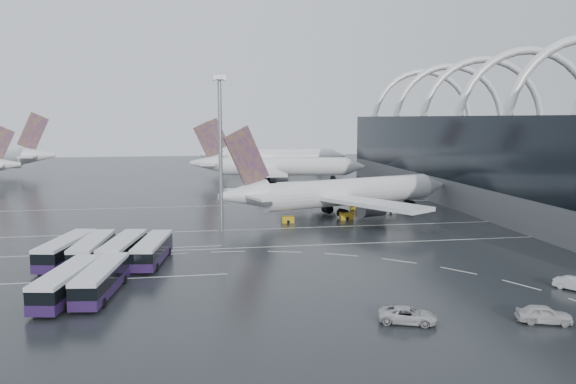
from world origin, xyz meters
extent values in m
plane|color=black|center=(0.00, 0.00, 0.00)|extent=(420.00, 420.00, 0.00)
cube|color=#56585A|center=(62.00, 20.00, 3.00)|extent=(42.00, 160.00, 6.00)
cube|color=black|center=(62.00, 20.00, 13.00)|extent=(42.00, 160.00, 14.00)
torus|color=white|center=(58.00, 28.00, 18.00)|extent=(33.80, 1.80, 33.80)
torus|color=white|center=(58.00, 47.00, 18.00)|extent=(33.80, 1.80, 33.80)
torus|color=white|center=(58.00, 66.00, 18.00)|extent=(33.80, 1.80, 33.80)
torus|color=white|center=(58.00, 85.00, 18.00)|extent=(33.80, 1.80, 33.80)
cube|color=silver|center=(0.00, -2.00, 0.01)|extent=(120.00, 0.25, 0.01)
cube|color=silver|center=(0.00, 12.00, 0.01)|extent=(120.00, 0.25, 0.01)
cube|color=silver|center=(0.00, 40.00, 0.01)|extent=(120.00, 0.25, 0.01)
cube|color=silver|center=(-24.00, -16.00, 0.01)|extent=(28.00, 0.25, 0.01)
cube|color=silver|center=(-24.00, 0.00, 0.01)|extent=(28.00, 0.25, 0.01)
cylinder|color=white|center=(17.27, 23.88, 4.73)|extent=(38.29, 18.08, 5.38)
cone|color=white|center=(38.13, 31.33, 4.73)|extent=(7.05, 6.94, 5.38)
cone|color=white|center=(-5.34, 15.82, 5.66)|extent=(10.54, 8.18, 5.38)
cube|color=#491B73|center=(-4.47, 16.13, 12.52)|extent=(8.60, 3.53, 11.40)
cube|color=white|center=(-3.59, 16.44, 5.66)|extent=(9.54, 17.13, 0.46)
cube|color=white|center=(17.67, 11.72, 4.17)|extent=(17.69, 23.15, 0.74)
cube|color=white|center=(9.88, 33.56, 4.17)|extent=(9.52, 23.85, 0.74)
cylinder|color=slate|center=(19.20, 15.71, 2.50)|extent=(5.86, 4.68, 3.15)
cylinder|color=slate|center=(13.59, 31.43, 2.50)|extent=(5.86, 4.68, 3.15)
cube|color=black|center=(13.78, 22.64, 1.02)|extent=(12.48, 9.33, 2.04)
cylinder|color=white|center=(12.99, 84.17, 4.84)|extent=(38.66, 12.50, 5.51)
cone|color=white|center=(34.61, 80.10, 4.84)|extent=(6.62, 6.47, 5.51)
cone|color=white|center=(-10.50, 88.59, 5.79)|extent=(10.35, 7.17, 5.51)
cube|color=#491B73|center=(-9.56, 88.42, 12.82)|extent=(9.10, 2.25, 11.68)
cube|color=white|center=(-8.63, 88.24, 5.79)|extent=(7.36, 17.59, 0.47)
cube|color=white|center=(7.06, 73.21, 4.27)|extent=(7.20, 23.89, 0.76)
cube|color=white|center=(11.45, 96.54, 4.27)|extent=(15.28, 24.47, 0.76)
cylinder|color=slate|center=(10.48, 75.95, 2.56)|extent=(5.73, 4.14, 3.23)
cylinder|color=slate|center=(13.64, 92.75, 2.56)|extent=(5.73, 4.14, 3.23)
cube|color=black|center=(9.26, 84.87, 1.04)|extent=(12.33, 8.08, 2.09)
cylinder|color=white|center=(17.78, 124.08, 5.10)|extent=(39.08, 7.08, 5.80)
cone|color=white|center=(40.22, 123.34, 5.10)|extent=(6.19, 6.00, 5.80)
cone|color=white|center=(-6.66, 124.89, 6.10)|extent=(10.19, 6.13, 5.80)
cube|color=#491B73|center=(-5.66, 124.85, 13.51)|extent=(9.65, 0.92, 12.30)
cube|color=white|center=(-4.66, 124.82, 6.10)|extent=(5.09, 18.15, 0.50)
cube|color=white|center=(13.37, 111.71, 4.50)|extent=(11.29, 25.86, 0.80)
cube|color=white|center=(14.19, 136.71, 4.50)|extent=(12.81, 25.97, 0.80)
cylinder|color=slate|center=(16.48, 115.11, 2.70)|extent=(5.61, 3.58, 3.40)
cylinder|color=slate|center=(17.08, 133.11, 2.70)|extent=(5.61, 3.58, 3.40)
cube|color=black|center=(13.78, 124.21, 1.10)|extent=(12.21, 6.80, 2.20)
cone|color=white|center=(-70.93, 97.33, 5.40)|extent=(9.62, 6.60, 5.14)
cube|color=#491B73|center=(-71.80, 97.18, 11.96)|extent=(8.49, 2.01, 10.89)
cone|color=white|center=(-67.10, 119.66, 6.72)|extent=(11.44, 7.16, 6.39)
cube|color=#491B73|center=(-68.20, 119.58, 14.87)|extent=(10.63, 1.42, 13.54)
cube|color=white|center=(-69.30, 119.50, 6.72)|extent=(6.36, 20.13, 0.55)
cube|color=#241440|center=(-31.19, -7.13, 0.95)|extent=(5.85, 14.13, 1.17)
cube|color=black|center=(-31.19, -7.13, 2.23)|extent=(5.85, 13.87, 1.38)
cube|color=silver|center=(-31.19, -7.13, 3.16)|extent=(5.85, 14.13, 0.48)
cylinder|color=black|center=(-30.65, -11.76, 0.53)|extent=(0.58, 1.11, 1.06)
cylinder|color=black|center=(-33.54, -11.15, 0.53)|extent=(0.58, 1.11, 1.06)
cylinder|color=black|center=(-28.83, -3.12, 0.53)|extent=(0.58, 1.11, 1.06)
cylinder|color=black|center=(-31.72, -2.51, 0.53)|extent=(0.58, 1.11, 1.06)
cube|color=#241440|center=(-27.66, -7.79, 0.94)|extent=(4.29, 13.84, 1.15)
cube|color=black|center=(-27.66, -7.79, 2.20)|extent=(4.32, 13.57, 1.36)
cube|color=silver|center=(-27.66, -7.79, 3.12)|extent=(4.29, 13.84, 0.47)
cylinder|color=black|center=(-26.61, -12.27, 0.52)|extent=(0.46, 1.08, 1.05)
cylinder|color=black|center=(-29.51, -12.00, 0.52)|extent=(0.46, 1.08, 1.05)
cylinder|color=black|center=(-25.80, -3.59, 0.52)|extent=(0.46, 1.08, 1.05)
cylinder|color=black|center=(-28.70, -3.32, 0.52)|extent=(0.46, 1.08, 1.05)
cube|color=#241440|center=(-23.59, -8.51, 0.95)|extent=(5.31, 14.08, 1.16)
cube|color=black|center=(-23.59, -8.51, 2.22)|extent=(5.32, 13.82, 1.38)
cube|color=silver|center=(-23.59, -8.51, 3.15)|extent=(5.31, 14.08, 0.48)
cylinder|color=black|center=(-22.87, -13.10, 0.53)|extent=(0.54, 1.11, 1.06)
cylinder|color=black|center=(-25.77, -12.61, 0.53)|extent=(0.54, 1.11, 1.06)
cylinder|color=black|center=(-21.40, -4.41, 0.53)|extent=(0.54, 1.11, 1.06)
cylinder|color=black|center=(-24.31, -3.92, 0.53)|extent=(0.54, 1.11, 1.06)
cube|color=#241440|center=(-19.68, -8.67, 0.91)|extent=(4.84, 13.42, 1.11)
cube|color=black|center=(-19.68, -8.67, 2.12)|extent=(4.86, 13.17, 1.31)
cube|color=silver|center=(-19.68, -8.67, 3.01)|extent=(4.84, 13.42, 0.45)
cylinder|color=black|center=(-18.91, -13.04, 0.51)|extent=(0.50, 1.05, 1.01)
cylinder|color=black|center=(-21.69, -12.62, 0.51)|extent=(0.50, 1.05, 1.01)
cylinder|color=black|center=(-17.66, -4.73, 0.51)|extent=(0.50, 1.05, 1.01)
cylinder|color=black|center=(-20.45, -4.31, 0.51)|extent=(0.50, 1.05, 1.01)
cube|color=#241440|center=(-27.74, -23.02, 0.93)|extent=(5.37, 13.73, 1.13)
cube|color=black|center=(-27.74, -23.02, 2.17)|extent=(5.38, 13.47, 1.34)
cube|color=silver|center=(-27.74, -23.02, 3.07)|extent=(5.37, 13.73, 0.46)
cylinder|color=black|center=(-27.11, -27.50, 0.52)|extent=(0.54, 1.08, 1.03)
cylinder|color=black|center=(-29.93, -26.97, 0.52)|extent=(0.54, 1.08, 1.03)
cylinder|color=black|center=(-25.55, -19.06, 0.52)|extent=(0.54, 1.08, 1.03)
cylinder|color=black|center=(-28.38, -18.54, 0.52)|extent=(0.54, 1.08, 1.03)
cube|color=#241440|center=(-24.29, -22.23, 0.92)|extent=(4.67, 13.51, 1.12)
cube|color=black|center=(-24.29, -22.23, 2.14)|extent=(4.69, 13.26, 1.32)
cube|color=silver|center=(-24.29, -22.23, 3.03)|extent=(4.67, 13.51, 0.46)
cylinder|color=black|center=(-23.44, -26.62, 0.51)|extent=(0.49, 1.06, 1.02)
cylinder|color=black|center=(-26.25, -26.25, 0.51)|extent=(0.49, 1.06, 1.02)
cylinder|color=black|center=(-22.33, -18.22, 0.51)|extent=(0.49, 1.06, 1.02)
cylinder|color=black|center=(-25.14, -17.85, 0.51)|extent=(0.49, 1.06, 1.02)
imported|color=#BDBDBD|center=(6.08, -35.97, 0.77)|extent=(6.10, 4.37, 1.54)
imported|color=#BDBDBD|center=(19.02, -38.13, 0.87)|extent=(5.49, 3.62, 1.74)
imported|color=#BDBDBD|center=(28.80, -29.37, 0.75)|extent=(3.89, 4.62, 1.49)
cylinder|color=gray|center=(-9.43, 10.50, 13.00)|extent=(0.65, 0.65, 26.00)
cube|color=gray|center=(-9.43, 10.50, 26.28)|extent=(2.04, 2.04, 0.74)
cube|color=white|center=(-9.43, 10.50, 26.00)|extent=(1.86, 1.86, 0.37)
cube|color=gold|center=(15.04, 18.70, 0.68)|extent=(2.50, 1.48, 1.36)
cube|color=slate|center=(28.02, 28.65, 0.56)|extent=(2.04, 1.21, 1.11)
cube|color=gold|center=(3.28, 17.28, 0.61)|extent=(2.25, 1.33, 1.23)
cube|color=slate|center=(25.77, 24.07, 0.61)|extent=(2.22, 1.31, 1.21)
cube|color=gold|center=(20.08, 29.27, 0.65)|extent=(2.37, 1.40, 1.29)
camera|label=1|loc=(-13.78, -85.19, 19.57)|focal=35.00mm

